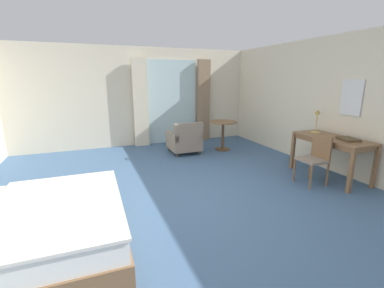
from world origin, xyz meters
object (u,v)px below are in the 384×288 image
Objects in this scene: writing_desk at (332,142)px; desk_lamp at (317,118)px; bed at (19,234)px; closed_book at (348,139)px; armchair_by_window at (185,141)px; round_cafe_table at (223,129)px; desk_chair at (316,156)px.

writing_desk is 2.84× the size of desk_lamp.
closed_book is at bearing 3.24° from bed.
closed_book is at bearing -94.78° from desk_lamp.
armchair_by_window is 1.05m from round_cafe_table.
closed_book is (4.89, 0.28, 0.50)m from bed.
desk_chair is at bearing -134.13° from desk_lamp.
desk_lamp is (4.95, 1.05, 0.76)m from bed.
closed_book is 2.92m from round_cafe_table.
closed_book is (-0.06, -0.78, -0.25)m from desk_lamp.
bed reaches higher than closed_book.
desk_lamp is at bearing -44.83° from armchair_by_window.
desk_lamp is at bearing 12.00° from bed.
desk_lamp reaches higher than writing_desk.
desk_chair is at bearing -166.56° from writing_desk.
writing_desk is 4.11× the size of closed_book.
desk_chair is 3.02m from armchair_by_window.
desk_chair is at bearing 5.77° from bed.
round_cafe_table is (1.03, -0.05, 0.23)m from armchair_by_window.
desk_chair is (-0.49, -0.12, -0.18)m from writing_desk.
armchair_by_window is (-1.94, 2.52, -0.36)m from writing_desk.
round_cafe_table is at bearing 37.55° from bed.
closed_book is at bearing -54.83° from armchair_by_window.
writing_desk is at bearing -101.95° from desk_lamp.
writing_desk is 3.20m from armchair_by_window.
bed is 5.12m from desk_lamp.
writing_desk is at bearing -69.75° from round_cafe_table.
writing_desk is at bearing -52.50° from armchair_by_window.
bed is at bearing -142.45° from round_cafe_table.
round_cafe_table is (3.94, 3.03, 0.26)m from bed.
closed_book is (0.04, -0.28, 0.11)m from writing_desk.
closed_book is at bearing -70.92° from round_cafe_table.
writing_desk is (4.85, 0.56, 0.39)m from bed.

